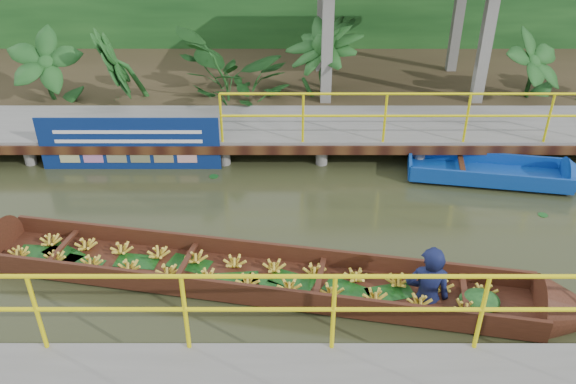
{
  "coord_description": "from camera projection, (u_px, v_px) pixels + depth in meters",
  "views": [
    {
      "loc": [
        0.31,
        -7.63,
        5.31
      ],
      "look_at": [
        0.31,
        0.5,
        0.6
      ],
      "focal_mm": 35.0,
      "sensor_mm": 36.0,
      "label": 1
    }
  ],
  "objects": [
    {
      "name": "ground",
      "position": [
        269.0,
        239.0,
        9.26
      ],
      "size": [
        80.0,
        80.0,
        0.0
      ],
      "primitive_type": "plane",
      "color": "#282E17",
      "rests_on": "ground"
    },
    {
      "name": "land_strip",
      "position": [
        277.0,
        78.0,
        15.64
      ],
      "size": [
        30.0,
        8.0,
        0.45
      ],
      "primitive_type": "cube",
      "color": "#332819",
      "rests_on": "ground"
    },
    {
      "name": "far_dock",
      "position": [
        275.0,
        128.0,
        11.99
      ],
      "size": [
        16.0,
        2.06,
        1.66
      ],
      "color": "slate",
      "rests_on": "ground"
    },
    {
      "name": "vendor_boat",
      "position": [
        275.0,
        272.0,
        8.11
      ],
      "size": [
        9.98,
        2.78,
        2.16
      ],
      "rotation": [
        0.0,
        0.0,
        -0.18
      ],
      "color": "#351A0E",
      "rests_on": "ground"
    },
    {
      "name": "moored_blue_boat",
      "position": [
        533.0,
        176.0,
        10.81
      ],
      "size": [
        3.62,
        1.49,
        0.84
      ],
      "rotation": [
        0.0,
        0.0,
        -0.18
      ],
      "color": "navy",
      "rests_on": "ground"
    },
    {
      "name": "blue_banner",
      "position": [
        129.0,
        144.0,
        11.13
      ],
      "size": [
        3.6,
        0.04,
        1.13
      ],
      "color": "navy",
      "rests_on": "ground"
    },
    {
      "name": "tropical_plants",
      "position": [
        312.0,
        66.0,
        13.21
      ],
      "size": [
        14.3,
        1.3,
        1.63
      ],
      "color": "#123A15",
      "rests_on": "ground"
    }
  ]
}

